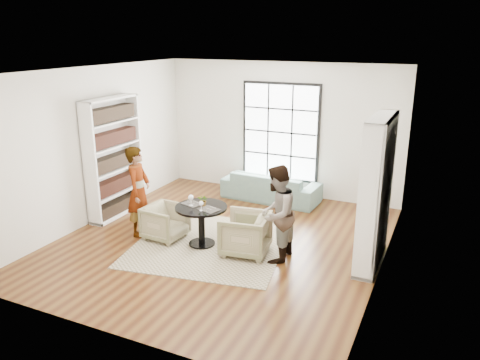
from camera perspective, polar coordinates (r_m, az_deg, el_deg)
The scene contains 16 objects.
ground at distance 8.49m, azimuth -2.22°, elevation -7.46°, with size 6.00×6.00×0.00m, color brown.
room_shell at distance 8.51m, azimuth -0.67°, elevation 1.64°, with size 6.00×6.01×6.00m.
rug at distance 8.38m, azimuth -3.67°, elevation -7.79°, with size 2.57×2.57×0.01m, color tan.
pedestal_table at distance 8.17m, azimuth -4.73°, elevation -4.52°, with size 0.90×0.90×0.72m.
sofa at distance 10.47m, azimuth 3.80°, elevation -0.75°, with size 2.16×0.84×0.63m, color gray.
armchair_left at distance 8.59m, azimuth -9.07°, elevation -5.09°, with size 0.67×0.69×0.63m, color tan.
armchair_right at distance 7.91m, azimuth 0.64°, elevation -6.57°, with size 0.76×0.78×0.71m, color #C7B98E.
person_left at distance 8.71m, azimuth -12.25°, elevation -1.32°, with size 0.61×0.40×1.66m, color gray.
person_right at distance 7.55m, azimuth 4.47°, elevation -4.15°, with size 0.78×0.61×1.60m, color gray.
placemat_left at distance 8.23m, azimuth -5.89°, elevation -2.89°, with size 0.34×0.26×0.01m, color black.
placemat_right at distance 7.95m, azimuth -3.82°, elevation -3.59°, with size 0.34×0.26×0.01m, color black.
cutlery_left at distance 8.23m, azimuth -5.89°, elevation -2.84°, with size 0.14×0.22×0.01m, color silver, non-canonical shape.
cutlery_right at distance 7.95m, azimuth -3.82°, elevation -3.54°, with size 0.14×0.22×0.01m, color silver, non-canonical shape.
wine_glass_left at distance 8.10m, azimuth -6.01°, elevation -2.17°, with size 0.09×0.09×0.20m.
wine_glass_right at distance 7.87m, azimuth -4.76°, elevation -2.89°, with size 0.08×0.08×0.17m.
flower_centerpiece at distance 8.08m, azimuth -4.49°, elevation -2.49°, with size 0.19×0.16×0.21m, color gray.
Camera 1 is at (3.51, -6.86, 3.57)m, focal length 35.00 mm.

